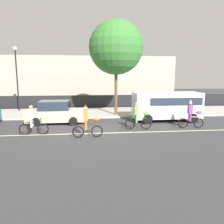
{
  "coord_description": "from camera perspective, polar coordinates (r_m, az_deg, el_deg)",
  "views": [
    {
      "loc": [
        0.02,
        -13.28,
        3.49
      ],
      "look_at": [
        1.5,
        1.2,
        1.0
      ],
      "focal_mm": 35.0,
      "sensor_mm": 36.0,
      "label": 1
    }
  ],
  "objects": [
    {
      "name": "building_backdrop",
      "position": [
        31.44,
        -11.66,
        8.41
      ],
      "size": [
        28.0,
        8.0,
        5.78
      ],
      "primitive_type": "cube",
      "color": "#B2A899",
      "rests_on": "ground"
    },
    {
      "name": "road_centre_line",
      "position": [
        13.25,
        -5.75,
        -5.6
      ],
      "size": [
        36.0,
        0.14,
        0.01
      ],
      "primitive_type": "cube",
      "color": "beige",
      "rests_on": "ground"
    },
    {
      "name": "street_tree_near_lamp",
      "position": [
        18.36,
        1.07,
        16.5
      ],
      "size": [
        4.39,
        4.39,
        7.72
      ],
      "color": "brown",
      "rests_on": "sidewalk_curb"
    },
    {
      "name": "fence_line",
      "position": [
        22.85,
        -5.86,
        2.64
      ],
      "size": [
        40.0,
        0.08,
        1.4
      ],
      "primitive_type": "cube",
      "color": "black",
      "rests_on": "ground"
    },
    {
      "name": "parade_cyclist_lime",
      "position": [
        14.09,
        6.87,
        -1.2
      ],
      "size": [
        1.72,
        0.5,
        1.92
      ],
      "color": "black",
      "rests_on": "ground"
    },
    {
      "name": "parked_car_beige",
      "position": [
        16.34,
        -14.47,
        -0.16
      ],
      "size": [
        4.1,
        1.92,
        1.64
      ],
      "color": "beige",
      "rests_on": "ground"
    },
    {
      "name": "sidewalk_curb",
      "position": [
        20.07,
        -5.82,
        -0.14
      ],
      "size": [
        60.0,
        5.0,
        0.15
      ],
      "primitive_type": "cube",
      "color": "#ADAAA3",
      "rests_on": "ground"
    },
    {
      "name": "street_lamp_post",
      "position": [
        22.22,
        -23.71,
        10.18
      ],
      "size": [
        0.36,
        0.36,
        5.86
      ],
      "color": "black",
      "rests_on": "sidewalk_curb"
    },
    {
      "name": "parked_van_white",
      "position": [
        17.17,
        14.23,
        2.01
      ],
      "size": [
        5.0,
        2.22,
        2.18
      ],
      "color": "white",
      "rests_on": "ground"
    },
    {
      "name": "parade_cyclist_purple",
      "position": [
        15.26,
        20.02,
        -0.88
      ],
      "size": [
        1.72,
        0.5,
        1.92
      ],
      "color": "black",
      "rests_on": "ground"
    },
    {
      "name": "parade_cyclist_orange",
      "position": [
        12.29,
        -6.35,
        -2.8
      ],
      "size": [
        1.72,
        0.5,
        1.92
      ],
      "color": "black",
      "rests_on": "ground"
    },
    {
      "name": "ground_plane",
      "position": [
        13.73,
        -5.76,
        -5.07
      ],
      "size": [
        80.0,
        80.0,
        0.0
      ],
      "primitive_type": "plane",
      "color": "#38383A"
    },
    {
      "name": "parade_cyclist_zebra",
      "position": [
        13.55,
        -19.79,
        -2.14
      ],
      "size": [
        1.72,
        0.5,
        1.92
      ],
      "color": "black",
      "rests_on": "ground"
    }
  ]
}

